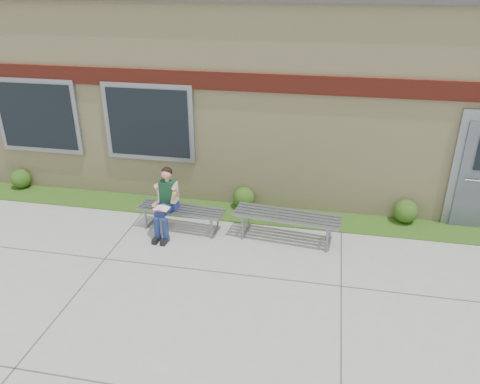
# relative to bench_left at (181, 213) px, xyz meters

# --- Properties ---
(ground) EXTENTS (80.00, 80.00, 0.00)m
(ground) POSITION_rel_bench_left_xyz_m (2.01, -1.78, -0.33)
(ground) COLOR #9E9E99
(ground) RESTS_ON ground
(grass_strip) EXTENTS (16.00, 0.80, 0.02)m
(grass_strip) POSITION_rel_bench_left_xyz_m (2.01, 0.82, -0.32)
(grass_strip) COLOR #2A4E14
(grass_strip) RESTS_ON ground
(school_building) EXTENTS (16.20, 6.22, 4.20)m
(school_building) POSITION_rel_bench_left_xyz_m (2.01, 4.21, 1.77)
(school_building) COLOR beige
(school_building) RESTS_ON ground
(bench_left) EXTENTS (1.69, 0.60, 0.43)m
(bench_left) POSITION_rel_bench_left_xyz_m (0.00, 0.00, 0.00)
(bench_left) COLOR slate
(bench_left) RESTS_ON ground
(bench_right) EXTENTS (1.97, 0.73, 0.50)m
(bench_right) POSITION_rel_bench_left_xyz_m (2.00, 0.00, 0.05)
(bench_right) COLOR slate
(bench_right) RESTS_ON ground
(girl) EXTENTS (0.46, 0.78, 1.28)m
(girl) POSITION_rel_bench_left_xyz_m (-0.22, -0.19, 0.34)
(girl) COLOR navy
(girl) RESTS_ON ground
(shrub_west) EXTENTS (0.43, 0.43, 0.43)m
(shrub_west) POSITION_rel_bench_left_xyz_m (-4.14, 1.07, -0.10)
(shrub_west) COLOR #2A4E14
(shrub_west) RESTS_ON grass_strip
(shrub_mid) EXTENTS (0.44, 0.44, 0.44)m
(shrub_mid) POSITION_rel_bench_left_xyz_m (1.01, 1.07, -0.09)
(shrub_mid) COLOR #2A4E14
(shrub_mid) RESTS_ON grass_strip
(shrub_east) EXTENTS (0.46, 0.46, 0.46)m
(shrub_east) POSITION_rel_bench_left_xyz_m (4.22, 1.07, -0.08)
(shrub_east) COLOR #2A4E14
(shrub_east) RESTS_ON grass_strip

